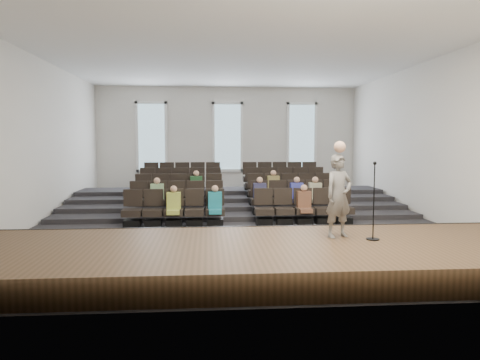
# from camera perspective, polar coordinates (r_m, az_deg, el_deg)

# --- Properties ---
(ground) EXTENTS (14.00, 14.00, 0.00)m
(ground) POSITION_cam_1_polar(r_m,az_deg,el_deg) (13.28, -0.24, -5.55)
(ground) COLOR black
(ground) RESTS_ON ground
(ceiling) EXTENTS (12.00, 14.00, 0.02)m
(ceiling) POSITION_cam_1_polar(r_m,az_deg,el_deg) (13.31, -0.24, 16.17)
(ceiling) COLOR white
(ceiling) RESTS_ON ground
(wall_back) EXTENTS (12.00, 0.04, 5.00)m
(wall_back) POSITION_cam_1_polar(r_m,az_deg,el_deg) (20.07, -1.67, 5.19)
(wall_back) COLOR silver
(wall_back) RESTS_ON ground
(wall_front) EXTENTS (12.00, 0.04, 5.00)m
(wall_front) POSITION_cam_1_polar(r_m,az_deg,el_deg) (6.08, 4.49, 5.65)
(wall_front) COLOR silver
(wall_front) RESTS_ON ground
(wall_left) EXTENTS (0.04, 14.00, 5.00)m
(wall_left) POSITION_cam_1_polar(r_m,az_deg,el_deg) (13.99, -25.76, 4.79)
(wall_left) COLOR silver
(wall_left) RESTS_ON ground
(wall_right) EXTENTS (0.04, 14.00, 5.00)m
(wall_right) POSITION_cam_1_polar(r_m,az_deg,el_deg) (14.77, 23.85, 4.84)
(wall_right) COLOR silver
(wall_right) RESTS_ON ground
(stage) EXTENTS (11.80, 3.60, 0.50)m
(stage) POSITION_cam_1_polar(r_m,az_deg,el_deg) (8.27, 2.32, -10.28)
(stage) COLOR #503722
(stage) RESTS_ON ground
(stage_lip) EXTENTS (11.80, 0.06, 0.52)m
(stage_lip) POSITION_cam_1_polar(r_m,az_deg,el_deg) (9.98, 1.14, -7.62)
(stage_lip) COLOR black
(stage_lip) RESTS_ON ground
(risers) EXTENTS (11.80, 4.80, 0.60)m
(risers) POSITION_cam_1_polar(r_m,az_deg,el_deg) (16.38, -1.03, -2.85)
(risers) COLOR black
(risers) RESTS_ON ground
(seating_rows) EXTENTS (6.80, 4.70, 1.67)m
(seating_rows) POSITION_cam_1_polar(r_m,az_deg,el_deg) (14.70, -0.66, -1.84)
(seating_rows) COLOR black
(seating_rows) RESTS_ON ground
(windows) EXTENTS (8.44, 0.10, 3.24)m
(windows) POSITION_cam_1_polar(r_m,az_deg,el_deg) (20.00, -1.66, 5.76)
(windows) COLOR white
(windows) RESTS_ON wall_back
(audience) EXTENTS (5.45, 2.64, 1.10)m
(audience) POSITION_cam_1_polar(r_m,az_deg,el_deg) (13.51, 0.57, -1.88)
(audience) COLOR #A3B046
(audience) RESTS_ON seating_rows
(speaker) EXTENTS (0.72, 0.60, 1.70)m
(speaker) POSITION_cam_1_polar(r_m,az_deg,el_deg) (8.93, 13.03, -2.09)
(speaker) COLOR #63615E
(speaker) RESTS_ON stage
(mic_stand) EXTENTS (0.26, 0.26, 1.56)m
(mic_stand) POSITION_cam_1_polar(r_m,az_deg,el_deg) (8.92, 17.36, -4.68)
(mic_stand) COLOR black
(mic_stand) RESTS_ON stage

